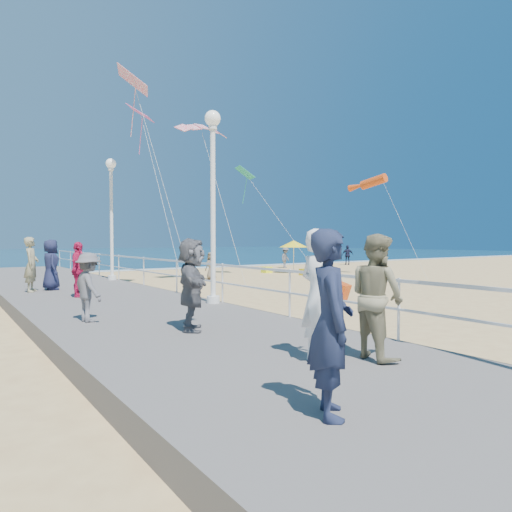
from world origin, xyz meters
TOP-DOWN VIEW (x-y plane):
  - ground at (0.00, 0.00)m, footprint 160.00×160.00m
  - ocean at (0.00, 65.00)m, footprint 160.00×90.00m
  - surf_line at (0.00, 20.50)m, footprint 160.00×1.20m
  - boardwalk at (-7.50, 0.00)m, footprint 5.00×44.00m
  - railing at (-5.05, 0.00)m, footprint 0.05×42.00m
  - lamp_post_mid at (-5.35, 0.00)m, footprint 0.44×0.44m
  - lamp_post_far at (-5.35, 9.00)m, footprint 0.44×0.44m
  - woman_holding_toddler at (-7.13, -6.21)m, footprint 0.48×0.72m
  - toddler_held at (-6.98, -6.06)m, footprint 0.36×0.45m
  - spectator_0 at (-8.42, -7.79)m, footprint 0.75×0.81m
  - spectator_1 at (-6.29, -6.56)m, footprint 0.84×1.01m
  - spectator_2 at (-8.98, -1.00)m, footprint 0.69×1.03m
  - spectator_3 at (-8.09, 3.55)m, footprint 0.82×1.08m
  - spectator_4 at (-8.37, 6.21)m, footprint 0.60×0.89m
  - spectator_5 at (-7.59, -3.12)m, footprint 1.24×1.73m
  - spectator_6 at (-9.03, 5.92)m, footprint 0.67×0.80m
  - beach_walker_a at (10.44, 16.57)m, footprint 1.20×0.98m
  - beach_walker_b at (17.65, 16.91)m, footprint 1.07×0.91m
  - beach_walker_c at (0.57, 10.68)m, footprint 0.66×0.84m
  - box_kite at (-0.11, 0.31)m, footprint 0.76×0.86m
  - beach_umbrella at (7.44, 11.95)m, footprint 1.90×1.90m
  - beach_chair_left at (6.10, 13.09)m, footprint 0.55×0.55m
  - beach_chair_right at (6.80, 10.06)m, footprint 0.55×0.55m
  - kite_parafoil at (-0.69, 9.29)m, footprint 2.64×0.94m
  - kite_windsock at (10.45, 7.90)m, footprint 1.03×2.83m
  - kite_diamond_pink at (-4.19, 8.47)m, footprint 1.45×1.48m
  - kite_diamond_green at (3.59, 11.90)m, footprint 1.28×1.41m
  - kite_diamond_redwhite at (-5.27, 6.40)m, footprint 1.53×1.67m

SIDE VIEW (x-z plane):
  - ground at x=0.00m, z-range 0.00..0.00m
  - ocean at x=0.00m, z-range -0.01..0.04m
  - surf_line at x=0.00m, z-range 0.01..0.05m
  - boardwalk at x=-7.50m, z-range 0.00..0.40m
  - beach_chair_left at x=6.10m, z-range 0.00..0.40m
  - beach_chair_right at x=6.80m, z-range 0.00..0.40m
  - box_kite at x=-0.11m, z-range -0.07..0.67m
  - beach_walker_c at x=0.57m, z-range 0.00..1.51m
  - beach_walker_a at x=10.44m, z-range 0.00..1.62m
  - beach_walker_b at x=17.65m, z-range 0.00..1.72m
  - spectator_2 at x=-8.98m, z-range 0.40..1.89m
  - railing at x=-5.05m, z-range 0.98..1.53m
  - spectator_3 at x=-8.09m, z-range 0.40..2.10m
  - spectator_4 at x=-8.37m, z-range 0.40..2.18m
  - spectator_5 at x=-7.59m, z-range 0.40..2.20m
  - spectator_1 at x=-6.29m, z-range 0.40..2.25m
  - spectator_6 at x=-9.03m, z-range 0.40..2.26m
  - spectator_0 at x=-8.42m, z-range 0.40..2.27m
  - woman_holding_toddler at x=-7.13m, z-range 0.40..2.32m
  - toddler_held at x=-6.98m, z-range 1.25..2.15m
  - beach_umbrella at x=7.44m, z-range 0.84..2.98m
  - lamp_post_mid at x=-5.35m, z-range 1.00..6.32m
  - lamp_post_far at x=-5.35m, z-range 1.00..6.32m
  - kite_windsock at x=10.45m, z-range 5.19..6.31m
  - kite_diamond_green at x=3.59m, z-range 5.87..6.55m
  - kite_diamond_pink at x=-4.19m, z-range 7.44..8.04m
  - kite_parafoil at x=-0.69m, z-range 7.49..8.14m
  - kite_diamond_redwhite at x=-5.27m, z-range 7.96..8.77m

